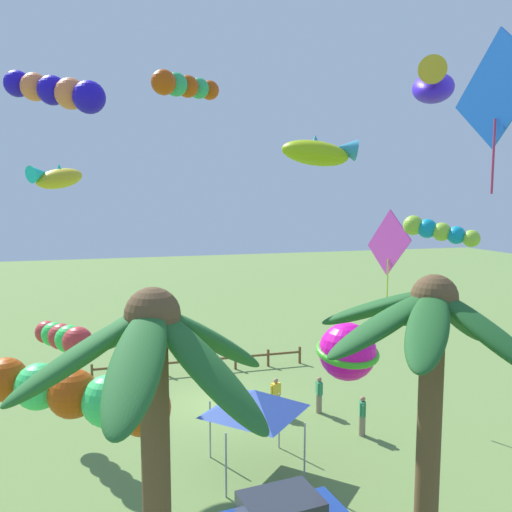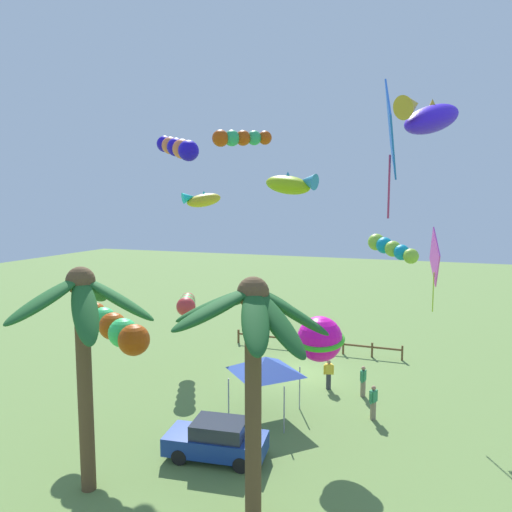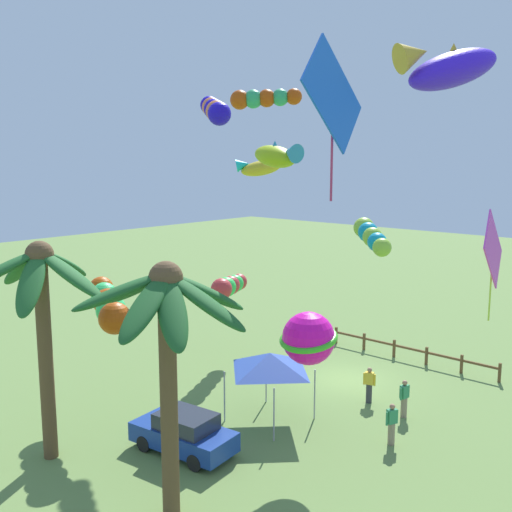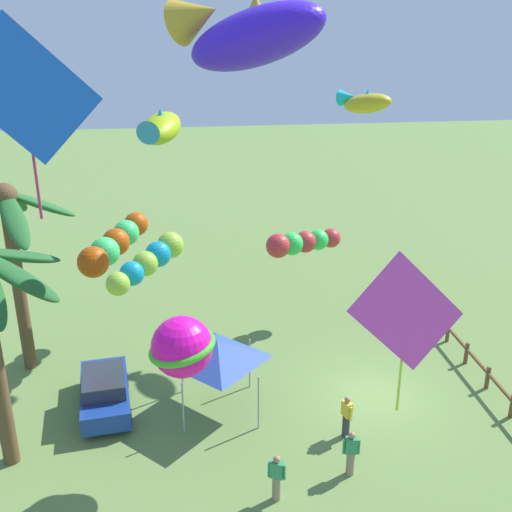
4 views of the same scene
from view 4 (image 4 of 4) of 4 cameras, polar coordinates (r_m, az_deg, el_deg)
name	(u,v)px [view 4 (image 4 of 4)]	position (r m, az deg, el deg)	size (l,w,h in m)	color
ground_plane	(374,396)	(24.66, 10.82, -12.52)	(120.00, 120.00, 0.00)	olive
palm_tree_1	(9,231)	(25.23, -21.77, 2.15)	(4.88, 5.18, 7.81)	brown
rail_fence	(488,375)	(25.95, 20.57, -10.26)	(11.28, 0.12, 0.95)	brown
parked_car_0	(105,391)	(23.82, -13.75, -11.97)	(4.07, 2.14, 1.51)	navy
spectator_0	(347,416)	(22.03, 8.33, -14.39)	(0.53, 0.34, 1.59)	#38383D
spectator_1	(277,477)	(19.50, 1.91, -19.71)	(0.36, 0.51, 1.59)	gray
spectator_2	(351,453)	(20.53, 8.73, -17.49)	(0.28, 0.55, 1.59)	gray
festival_tent	(217,351)	(22.26, -3.57, -8.68)	(2.86, 2.86, 2.85)	#9E9EA3
kite_tube_0	(302,242)	(27.83, 4.24, 1.27)	(2.32, 3.69, 1.23)	red
kite_ball_1	(182,347)	(18.90, -6.82, -8.30)	(2.13, 2.13, 1.88)	#F10FAA
kite_tube_2	(262,32)	(21.35, 0.55, 19.90)	(2.53, 2.15, 0.87)	#B7420A
kite_tube_3	(280,33)	(25.67, 2.18, 19.83)	(3.43, 2.72, 1.65)	#1B0EC6
kite_diamond_4	(25,93)	(14.02, -20.50, 13.89)	(0.42, 3.11, 4.33)	blue
kite_fish_5	(364,102)	(27.18, 9.93, 13.77)	(2.49, 2.40, 1.19)	gold
kite_diamond_6	(406,315)	(14.52, 13.67, -5.28)	(0.46, 2.93, 4.10)	#D53FC2
kite_fish_7	(247,33)	(12.59, -0.84, 19.81)	(3.00, 3.50, 1.88)	#3818E6
kite_tube_8	(149,261)	(14.71, -9.85, -0.47)	(1.92, 1.78, 0.97)	#8DC433
kite_tube_9	(113,244)	(26.24, -13.02, 1.04)	(4.28, 2.69, 1.61)	#B7440A
kite_fish_10	(160,128)	(17.88, -8.84, 11.59)	(2.47, 1.53, 1.05)	#9BBB13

